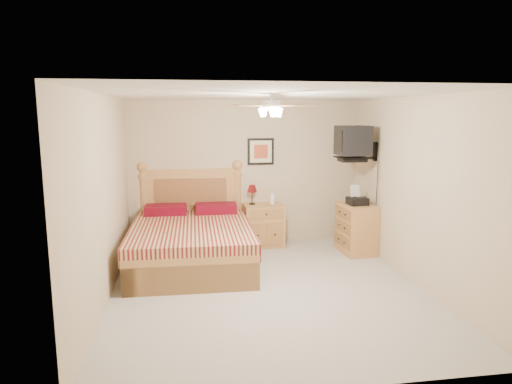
% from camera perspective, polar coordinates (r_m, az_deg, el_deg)
% --- Properties ---
extents(floor, '(4.50, 4.50, 0.00)m').
position_cam_1_polar(floor, '(6.10, 1.47, -12.06)').
color(floor, '#ACA59B').
rests_on(floor, ground).
extents(ceiling, '(4.00, 4.50, 0.04)m').
position_cam_1_polar(ceiling, '(5.67, 1.59, 12.12)').
color(ceiling, white).
rests_on(ceiling, ground).
extents(wall_back, '(4.00, 0.04, 2.50)m').
position_cam_1_polar(wall_back, '(7.95, -1.36, 2.42)').
color(wall_back, '#C5B091').
rests_on(wall_back, ground).
extents(wall_front, '(4.00, 0.04, 2.50)m').
position_cam_1_polar(wall_front, '(3.62, 7.92, -6.65)').
color(wall_front, '#C5B091').
rests_on(wall_front, ground).
extents(wall_left, '(0.04, 4.50, 2.50)m').
position_cam_1_polar(wall_left, '(5.75, -18.49, -0.93)').
color(wall_left, '#C5B091').
rests_on(wall_left, ground).
extents(wall_right, '(0.04, 4.50, 2.50)m').
position_cam_1_polar(wall_right, '(6.41, 19.40, 0.08)').
color(wall_right, '#C5B091').
rests_on(wall_right, ground).
extents(bed, '(1.78, 2.32, 1.48)m').
position_cam_1_polar(bed, '(6.86, -8.12, -3.17)').
color(bed, '#BF834B').
rests_on(bed, ground).
extents(nightstand, '(0.69, 0.53, 0.73)m').
position_cam_1_polar(nightstand, '(7.92, 0.91, -4.15)').
color(nightstand, '#A76941').
rests_on(nightstand, ground).
extents(table_lamp, '(0.21, 0.21, 0.34)m').
position_cam_1_polar(table_lamp, '(7.83, -0.50, -0.33)').
color(table_lamp, '#5F0C0D').
rests_on(table_lamp, nightstand).
extents(lotion_bottle, '(0.11, 0.11, 0.23)m').
position_cam_1_polar(lotion_bottle, '(7.85, 2.06, -0.69)').
color(lotion_bottle, white).
rests_on(lotion_bottle, nightstand).
extents(framed_picture, '(0.46, 0.04, 0.46)m').
position_cam_1_polar(framed_picture, '(7.93, 0.59, 5.09)').
color(framed_picture, black).
rests_on(framed_picture, wall_back).
extents(dresser, '(0.52, 0.72, 0.82)m').
position_cam_1_polar(dresser, '(7.70, 12.45, -4.44)').
color(dresser, '#B78547').
rests_on(dresser, ground).
extents(fax_machine, '(0.31, 0.33, 0.31)m').
position_cam_1_polar(fax_machine, '(7.51, 12.57, -0.39)').
color(fax_machine, black).
rests_on(fax_machine, dresser).
extents(magazine_lower, '(0.21, 0.28, 0.03)m').
position_cam_1_polar(magazine_lower, '(7.78, 11.79, -1.08)').
color(magazine_lower, '#B0A290').
rests_on(magazine_lower, dresser).
extents(magazine_upper, '(0.28, 0.30, 0.02)m').
position_cam_1_polar(magazine_upper, '(7.77, 11.87, -0.93)').
color(magazine_upper, gray).
rests_on(magazine_upper, magazine_lower).
extents(wall_tv, '(0.56, 0.46, 0.58)m').
position_cam_1_polar(wall_tv, '(7.46, 13.09, 6.00)').
color(wall_tv, black).
rests_on(wall_tv, wall_right).
extents(ceiling_fan, '(1.14, 1.14, 0.28)m').
position_cam_1_polar(ceiling_fan, '(5.47, 1.96, 10.73)').
color(ceiling_fan, silver).
rests_on(ceiling_fan, ceiling).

